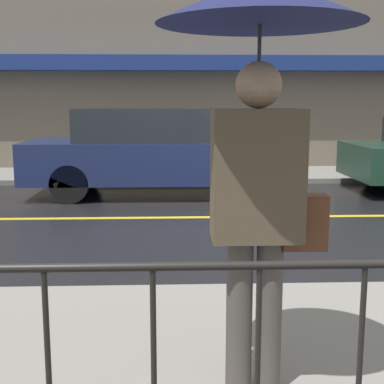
# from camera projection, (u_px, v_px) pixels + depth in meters

# --- Properties ---
(ground_plane) EXTENTS (80.00, 80.00, 0.00)m
(ground_plane) POSITION_uv_depth(u_px,v_px,m) (249.00, 217.00, 8.00)
(ground_plane) COLOR black
(sidewalk_near) EXTENTS (28.00, 2.82, 0.10)m
(sidewalk_near) POSITION_uv_depth(u_px,v_px,m) (355.00, 364.00, 3.41)
(sidewalk_near) COLOR gray
(sidewalk_near) RESTS_ON ground_plane
(sidewalk_far) EXTENTS (28.00, 2.19, 0.10)m
(sidewalk_far) POSITION_uv_depth(u_px,v_px,m) (222.00, 175.00, 12.26)
(sidewalk_far) COLOR gray
(sidewalk_far) RESTS_ON ground_plane
(lane_marking) EXTENTS (25.20, 0.12, 0.01)m
(lane_marking) POSITION_uv_depth(u_px,v_px,m) (249.00, 217.00, 8.00)
(lane_marking) COLOR gold
(lane_marking) RESTS_ON ground_plane
(building_storefront) EXTENTS (28.00, 0.85, 6.93)m
(building_storefront) POSITION_uv_depth(u_px,v_px,m) (218.00, 30.00, 12.90)
(building_storefront) COLOR #706656
(building_storefront) RESTS_ON ground_plane
(pedestrian) EXTENTS (1.06, 1.06, 2.23)m
(pedestrian) POSITION_uv_depth(u_px,v_px,m) (260.00, 77.00, 2.73)
(pedestrian) COLOR #4C4742
(pedestrian) RESTS_ON sidewalk_near
(car_navy) EXTENTS (4.68, 1.91, 1.59)m
(car_navy) POSITION_uv_depth(u_px,v_px,m) (154.00, 151.00, 9.85)
(car_navy) COLOR #19234C
(car_navy) RESTS_ON ground_plane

